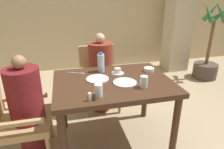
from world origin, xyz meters
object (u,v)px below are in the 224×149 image
object	(u,v)px
potted_palm	(207,59)
teacup_with_saucer	(118,71)
plate_main_left	(125,82)
plate_main_right	(97,79)
diner_in_left_chair	(27,108)
chair_left_side	(13,117)
diner_in_far_chair	(101,73)
glass_tall_mid	(144,82)
chair_far_side	(99,75)
glass_tall_near	(99,90)
bowl_small	(149,70)
water_bottle	(101,63)

from	to	relation	value
potted_palm	teacup_with_saucer	xyz separation A→B (m)	(-2.16, -1.21, 0.40)
plate_main_left	plate_main_right	size ratio (longest dim) A/B	1.00
diner_in_left_chair	plate_main_left	bearing A→B (deg)	-5.11
chair_left_side	diner_in_far_chair	world-z (taller)	diner_in_far_chair
plate_main_right	glass_tall_mid	size ratio (longest dim) A/B	2.05
diner_in_left_chair	chair_far_side	xyz separation A→B (m)	(0.86, 0.85, -0.08)
chair_left_side	glass_tall_near	size ratio (longest dim) A/B	7.75
plate_main_right	glass_tall_near	world-z (taller)	glass_tall_near
diner_in_far_chair	glass_tall_mid	xyz separation A→B (m)	(0.25, -0.93, 0.24)
diner_in_left_chair	bowl_small	size ratio (longest dim) A/B	9.35
plate_main_left	bowl_small	xyz separation A→B (m)	(0.36, 0.25, 0.01)
diner_in_left_chair	plate_main_left	xyz separation A→B (m)	(0.96, -0.09, 0.21)
plate_main_left	plate_main_right	distance (m)	0.29
chair_far_side	glass_tall_mid	size ratio (longest dim) A/B	7.75
chair_left_side	diner_in_left_chair	bearing A→B (deg)	0.00
chair_far_side	diner_in_far_chair	bearing A→B (deg)	-90.00
water_bottle	diner_in_left_chair	bearing A→B (deg)	-160.14
chair_far_side	teacup_with_saucer	distance (m)	0.74
diner_in_far_chair	glass_tall_near	bearing A→B (deg)	-101.46
water_bottle	glass_tall_near	xyz separation A→B (m)	(-0.13, -0.58, -0.05)
diner_in_left_chair	plate_main_right	distance (m)	0.74
plate_main_left	teacup_with_saucer	xyz separation A→B (m)	(-0.00, 0.26, 0.02)
bowl_small	plate_main_right	bearing A→B (deg)	-171.54
teacup_with_saucer	glass_tall_near	distance (m)	0.56
plate_main_left	chair_left_side	bearing A→B (deg)	175.54
plate_main_right	water_bottle	distance (m)	0.25
plate_main_right	diner_in_far_chair	bearing A→B (deg)	76.69
glass_tall_mid	teacup_with_saucer	bearing A→B (deg)	110.29
chair_left_side	plate_main_left	size ratio (longest dim) A/B	3.77
potted_palm	bowl_small	world-z (taller)	potted_palm
teacup_with_saucer	glass_tall_mid	distance (m)	0.43
diner_in_left_chair	glass_tall_near	xyz separation A→B (m)	(0.66, -0.30, 0.26)
plate_main_right	bowl_small	xyz separation A→B (m)	(0.61, 0.09, 0.01)
chair_far_side	glass_tall_mid	distance (m)	1.15
diner_in_far_chair	plate_main_left	bearing A→B (deg)	-82.76
chair_left_side	plate_main_right	size ratio (longest dim) A/B	3.77
teacup_with_saucer	glass_tall_near	world-z (taller)	glass_tall_near
bowl_small	diner_in_far_chair	bearing A→B (deg)	130.45
glass_tall_mid	plate_main_right	bearing A→B (deg)	143.78
diner_in_far_chair	bowl_small	distance (m)	0.74
chair_left_side	chair_far_side	distance (m)	1.31
chair_left_side	plate_main_right	bearing A→B (deg)	4.61
diner_in_left_chair	diner_in_far_chair	size ratio (longest dim) A/B	0.98
diner_in_left_chair	bowl_small	distance (m)	1.35
diner_in_far_chair	teacup_with_saucer	xyz separation A→B (m)	(0.10, -0.53, 0.21)
bowl_small	glass_tall_mid	bearing A→B (deg)	-119.88
diner_in_left_chair	teacup_with_saucer	xyz separation A→B (m)	(0.96, 0.18, 0.22)
chair_far_side	diner_in_far_chair	distance (m)	0.17
glass_tall_mid	potted_palm	bearing A→B (deg)	38.58
diner_in_left_chair	plate_main_left	size ratio (longest dim) A/B	4.64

